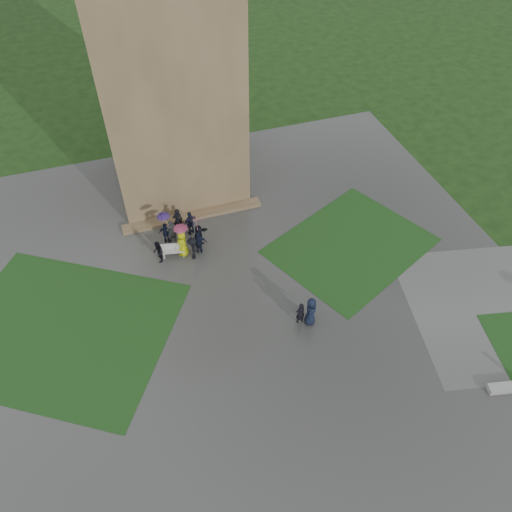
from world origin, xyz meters
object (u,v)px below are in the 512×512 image
object	(u,v)px
bench	(173,250)
pedestrian_mid	(311,311)
pedestrian_near	(300,313)
tower	(161,51)

from	to	relation	value
bench	pedestrian_mid	xyz separation A→B (m)	(5.77, -7.10, 0.48)
bench	pedestrian_mid	bearing A→B (deg)	-39.17
bench	pedestrian_near	world-z (taller)	pedestrian_near
pedestrian_mid	bench	bearing A→B (deg)	71.75
pedestrian_mid	pedestrian_near	xyz separation A→B (m)	(-0.49, 0.19, -0.17)
tower	pedestrian_near	distance (m)	16.89
pedestrian_mid	pedestrian_near	bearing A→B (deg)	101.97
pedestrian_mid	pedestrian_near	distance (m)	0.56
tower	bench	world-z (taller)	tower
tower	pedestrian_mid	xyz separation A→B (m)	(3.90, -14.52, -8.08)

